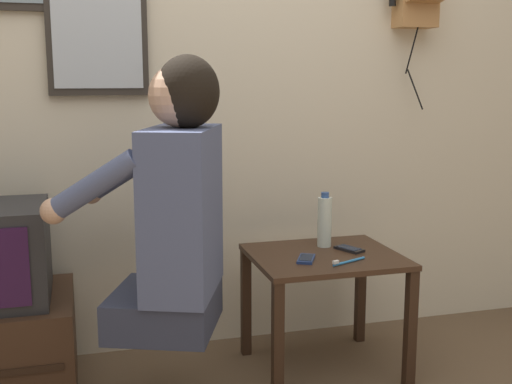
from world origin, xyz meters
name	(u,v)px	position (x,y,z in m)	size (l,w,h in m)	color
wall_back	(198,63)	(0.00, 1.18, 1.27)	(6.80, 0.05, 2.55)	beige
side_table	(324,275)	(0.43, 0.74, 0.41)	(0.60, 0.52, 0.50)	#382316
person	(175,204)	(-0.21, 0.56, 0.78)	(0.65, 0.58, 0.97)	#2D3347
wall_mirror	(97,23)	(-0.42, 1.14, 1.43)	(0.41, 0.03, 0.58)	#2D2823
cell_phone_held	(306,259)	(0.33, 0.68, 0.51)	(0.11, 0.14, 0.01)	navy
cell_phone_spare	(349,249)	(0.55, 0.77, 0.51)	(0.11, 0.14, 0.01)	black
water_bottle	(325,221)	(0.47, 0.86, 0.61)	(0.06, 0.06, 0.23)	silver
toothbrush	(347,262)	(0.46, 0.59, 0.51)	(0.16, 0.08, 0.02)	#338CD8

